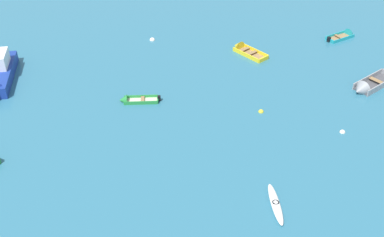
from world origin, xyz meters
TOP-DOWN VIEW (x-y plane):
  - rowboat_green_center at (-3.87, 21.90)m, footprint 3.04×1.22m
  - rowboat_turquoise_back_row_center at (16.22, 28.89)m, footprint 3.14×1.98m
  - kayak_white_near_camera at (2.95, 9.94)m, footprint 0.87×3.21m
  - rowboat_yellow_back_row_left at (6.24, 27.97)m, footprint 2.72×3.52m
  - rowboat_grey_midfield_left at (13.78, 20.17)m, footprint 4.34×3.07m
  - mooring_buoy_between_boats_left at (4.97, 18.82)m, footprint 0.38×0.38m
  - mooring_buoy_far_field at (-1.12, 31.52)m, footprint 0.47×0.47m
  - mooring_buoy_trailing at (9.56, 15.48)m, footprint 0.37×0.37m

SIDE VIEW (x-z plane):
  - mooring_buoy_between_boats_left at x=4.97m, z-range -0.19..0.19m
  - mooring_buoy_far_field at x=-1.12m, z-range -0.24..0.24m
  - mooring_buoy_trailing at x=9.56m, z-range -0.18..0.18m
  - rowboat_green_center at x=-3.87m, z-range -0.27..0.52m
  - rowboat_turquoise_back_row_center at x=16.22m, z-range -0.35..0.63m
  - kayak_white_near_camera at x=2.95m, z-range -0.01..0.30m
  - rowboat_yellow_back_row_left at x=6.24m, z-range -0.40..0.72m
  - rowboat_grey_midfield_left at x=13.78m, z-range -0.38..0.85m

